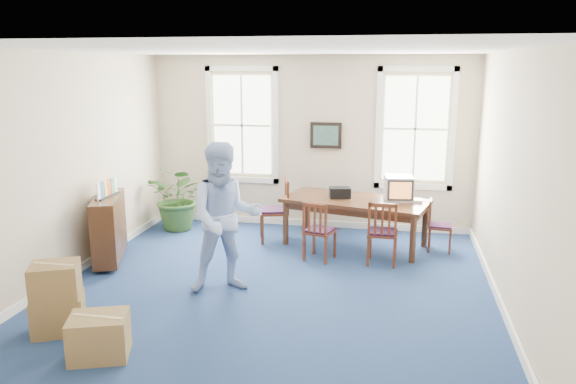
% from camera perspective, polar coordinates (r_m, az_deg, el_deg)
% --- Properties ---
extents(floor, '(6.50, 6.50, 0.00)m').
position_cam_1_polar(floor, '(7.81, -1.59, -9.91)').
color(floor, navy).
rests_on(floor, ground).
extents(ceiling, '(6.50, 6.50, 0.00)m').
position_cam_1_polar(ceiling, '(7.21, -1.75, 14.26)').
color(ceiling, white).
rests_on(ceiling, ground).
extents(wall_back, '(6.50, 0.00, 6.50)m').
position_cam_1_polar(wall_back, '(10.50, 2.27, 5.03)').
color(wall_back, beige).
rests_on(wall_back, ground).
extents(wall_front, '(6.50, 0.00, 6.50)m').
position_cam_1_polar(wall_front, '(4.34, -11.25, -6.48)').
color(wall_front, beige).
rests_on(wall_front, ground).
extents(wall_left, '(0.00, 6.50, 6.50)m').
position_cam_1_polar(wall_left, '(8.52, -21.78, 2.31)').
color(wall_left, beige).
rests_on(wall_left, ground).
extents(wall_right, '(0.00, 6.50, 6.50)m').
position_cam_1_polar(wall_right, '(7.30, 21.95, 0.69)').
color(wall_right, beige).
rests_on(wall_right, ground).
extents(baseboard_back, '(6.00, 0.04, 0.12)m').
position_cam_1_polar(baseboard_back, '(10.78, 2.17, -3.13)').
color(baseboard_back, white).
rests_on(baseboard_back, ground).
extents(baseboard_left, '(0.04, 6.50, 0.12)m').
position_cam_1_polar(baseboard_left, '(8.89, -20.79, -7.50)').
color(baseboard_left, white).
rests_on(baseboard_left, ground).
extents(baseboard_right, '(0.04, 6.50, 0.12)m').
position_cam_1_polar(baseboard_right, '(7.75, 20.77, -10.51)').
color(baseboard_right, white).
rests_on(baseboard_right, ground).
extents(window_left, '(1.40, 0.12, 2.20)m').
position_cam_1_polar(window_left, '(10.72, -4.67, 6.77)').
color(window_left, white).
rests_on(window_left, ground).
extents(window_right, '(1.40, 0.12, 2.20)m').
position_cam_1_polar(window_right, '(10.32, 12.80, 6.27)').
color(window_right, white).
rests_on(window_right, ground).
extents(wall_picture, '(0.58, 0.06, 0.48)m').
position_cam_1_polar(wall_picture, '(10.39, 3.87, 5.76)').
color(wall_picture, black).
rests_on(wall_picture, ground).
extents(conference_table, '(2.58, 1.63, 0.81)m').
position_cam_1_polar(conference_table, '(9.60, 6.81, -3.08)').
color(conference_table, '#442615').
rests_on(conference_table, ground).
extents(crt_tv, '(0.51, 0.55, 0.41)m').
position_cam_1_polar(crt_tv, '(9.48, 11.17, 0.38)').
color(crt_tv, '#B7B7BC').
rests_on(crt_tv, conference_table).
extents(game_console, '(0.14, 0.18, 0.04)m').
position_cam_1_polar(game_console, '(9.48, 13.09, -0.85)').
color(game_console, white).
rests_on(game_console, conference_table).
extents(equipment_bag, '(0.39, 0.30, 0.18)m').
position_cam_1_polar(equipment_bag, '(9.55, 5.29, -0.06)').
color(equipment_bag, black).
rests_on(equipment_bag, conference_table).
extents(chair_near_left, '(0.53, 0.53, 0.95)m').
position_cam_1_polar(chair_near_left, '(8.85, 3.25, -3.91)').
color(chair_near_left, maroon).
rests_on(chair_near_left, ground).
extents(chair_near_right, '(0.47, 0.47, 1.01)m').
position_cam_1_polar(chair_near_right, '(8.77, 9.59, -4.02)').
color(chair_near_right, maroon).
rests_on(chair_near_right, ground).
extents(chair_end_left, '(0.61, 0.61, 1.09)m').
position_cam_1_polar(chair_end_left, '(9.76, -1.45, -1.87)').
color(chair_end_left, maroon).
rests_on(chair_end_left, ground).
extents(chair_end_right, '(0.42, 0.42, 0.86)m').
position_cam_1_polar(chair_end_right, '(9.60, 15.23, -3.31)').
color(chair_end_right, maroon).
rests_on(chair_end_right, ground).
extents(man, '(1.22, 1.10, 2.04)m').
position_cam_1_polar(man, '(7.54, -6.39, -2.63)').
color(man, '#9FBBEE').
rests_on(man, ground).
extents(credenza, '(0.76, 1.30, 0.98)m').
position_cam_1_polar(credenza, '(9.18, -17.70, -3.78)').
color(credenza, '#442615').
rests_on(credenza, ground).
extents(brochure_rack, '(0.22, 0.64, 0.28)m').
position_cam_1_polar(brochure_rack, '(9.02, -17.87, 0.06)').
color(brochure_rack, '#99999E').
rests_on(brochure_rack, credenza).
extents(potted_plant, '(1.30, 1.20, 1.22)m').
position_cam_1_polar(potted_plant, '(10.59, -10.97, -0.59)').
color(potted_plant, '#2A4D1E').
rests_on(potted_plant, ground).
extents(cardboard_boxes, '(2.01, 2.01, 0.87)m').
position_cam_1_polar(cardboard_boxes, '(7.00, -20.47, -9.69)').
color(cardboard_boxes, olive).
rests_on(cardboard_boxes, ground).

